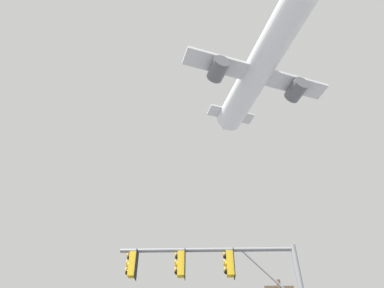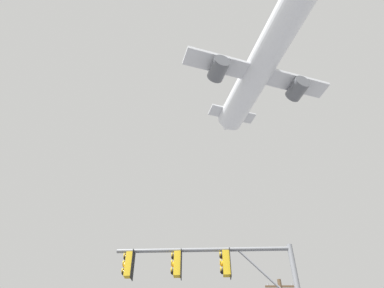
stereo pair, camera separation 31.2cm
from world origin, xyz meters
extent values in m
cylinder|color=slate|center=(1.60, 7.47, 6.16)|extent=(6.55, 0.40, 0.15)
cylinder|color=slate|center=(3.89, 7.38, 5.13)|extent=(2.02, 0.16, 2.11)
cube|color=gold|center=(-1.15, 7.58, 5.63)|extent=(0.27, 0.33, 0.90)
cylinder|color=gold|center=(-1.15, 7.58, 6.14)|extent=(0.05, 0.05, 0.12)
cube|color=black|center=(-1.01, 7.58, 5.63)|extent=(0.04, 0.46, 1.04)
sphere|color=black|center=(-1.29, 7.59, 5.90)|extent=(0.20, 0.20, 0.20)
cylinder|color=gold|center=(-1.36, 7.59, 5.96)|extent=(0.05, 0.21, 0.21)
sphere|color=orange|center=(-1.29, 7.59, 5.62)|extent=(0.20, 0.20, 0.20)
cylinder|color=gold|center=(-1.36, 7.59, 5.68)|extent=(0.05, 0.21, 0.21)
sphere|color=black|center=(-1.29, 7.59, 5.34)|extent=(0.20, 0.20, 0.20)
cylinder|color=gold|center=(-1.36, 7.59, 5.40)|extent=(0.05, 0.21, 0.21)
cube|color=gold|center=(0.65, 7.51, 5.63)|extent=(0.27, 0.33, 0.90)
cylinder|color=gold|center=(0.65, 7.51, 6.14)|extent=(0.05, 0.05, 0.12)
cube|color=black|center=(0.79, 7.51, 5.63)|extent=(0.04, 0.46, 1.04)
sphere|color=black|center=(0.51, 7.52, 5.90)|extent=(0.20, 0.20, 0.20)
cylinder|color=gold|center=(0.44, 7.52, 5.96)|extent=(0.05, 0.21, 0.21)
sphere|color=orange|center=(0.51, 7.52, 5.62)|extent=(0.20, 0.20, 0.20)
cylinder|color=gold|center=(0.44, 7.52, 5.68)|extent=(0.05, 0.21, 0.21)
sphere|color=black|center=(0.51, 7.52, 5.34)|extent=(0.20, 0.20, 0.20)
cylinder|color=gold|center=(0.44, 7.52, 5.40)|extent=(0.05, 0.21, 0.21)
cube|color=gold|center=(2.45, 7.44, 5.63)|extent=(0.27, 0.33, 0.90)
cylinder|color=gold|center=(2.45, 7.44, 6.14)|extent=(0.05, 0.05, 0.12)
cube|color=black|center=(2.59, 7.44, 5.63)|extent=(0.04, 0.46, 1.04)
sphere|color=black|center=(2.31, 7.45, 5.90)|extent=(0.20, 0.20, 0.20)
cylinder|color=gold|center=(2.24, 7.45, 5.96)|extent=(0.05, 0.21, 0.21)
sphere|color=orange|center=(2.31, 7.45, 5.62)|extent=(0.20, 0.20, 0.20)
cylinder|color=gold|center=(2.24, 7.45, 5.68)|extent=(0.05, 0.21, 0.21)
sphere|color=black|center=(2.31, 7.45, 5.34)|extent=(0.20, 0.20, 0.20)
cylinder|color=gold|center=(2.24, 7.45, 5.40)|extent=(0.05, 0.21, 0.21)
cube|color=brown|center=(7.72, 21.05, 8.89)|extent=(2.20, 0.12, 0.12)
cylinder|color=gray|center=(6.82, 21.05, 9.01)|extent=(0.10, 0.10, 0.18)
cylinder|color=gray|center=(8.62, 21.05, 9.01)|extent=(0.10, 0.10, 0.18)
cylinder|color=white|center=(9.53, 21.03, 34.84)|extent=(9.19, 20.09, 3.54)
cone|color=white|center=(6.34, 31.51, 34.84)|extent=(3.52, 2.99, 3.01)
cube|color=silver|center=(9.36, 21.56, 34.31)|extent=(18.70, 7.81, 0.40)
cylinder|color=#595B60|center=(14.40, 23.09, 33.24)|extent=(2.68, 3.12, 1.99)
cylinder|color=#595B60|center=(4.33, 20.03, 33.24)|extent=(2.68, 3.12, 1.99)
cube|color=#B21E1E|center=(7.01, 29.29, 36.83)|extent=(1.16, 3.04, 4.20)
cube|color=silver|center=(6.95, 29.50, 35.17)|extent=(6.93, 3.84, 0.22)
camera|label=1|loc=(0.88, -4.89, 1.13)|focal=31.50mm
camera|label=2|loc=(1.19, -4.89, 1.13)|focal=31.50mm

